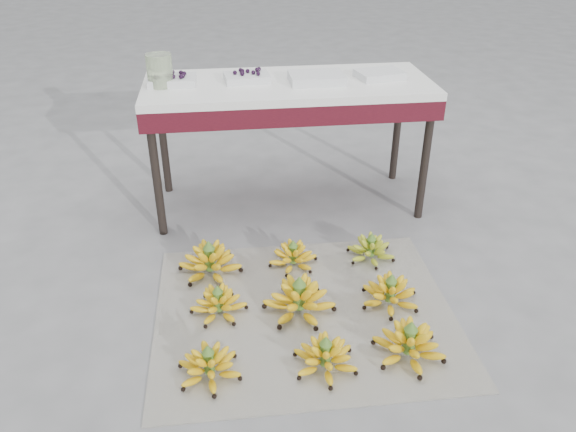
{
  "coord_description": "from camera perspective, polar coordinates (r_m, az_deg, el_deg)",
  "views": [
    {
      "loc": [
        -0.38,
        -1.81,
        1.54
      ],
      "look_at": [
        -0.11,
        0.32,
        0.32
      ],
      "focal_mm": 35.0,
      "sensor_mm": 36.0,
      "label": 1
    }
  ],
  "objects": [
    {
      "name": "tray_far_right",
      "position": [
        3.06,
        9.29,
        14.02
      ],
      "size": [
        0.26,
        0.21,
        0.04
      ],
      "color": "silver",
      "rests_on": "vendor_table"
    },
    {
      "name": "bunch_mid_center",
      "position": [
        2.38,
        1.14,
        -8.51
      ],
      "size": [
        0.38,
        0.38,
        0.18
      ],
      "rotation": [
        0.0,
        0.0,
        -0.32
      ],
      "color": "yellow",
      "rests_on": "newspaper_mat"
    },
    {
      "name": "glass_jar",
      "position": [
        2.93,
        -12.91,
        14.22
      ],
      "size": [
        0.15,
        0.15,
        0.16
      ],
      "primitive_type": "cylinder",
      "rotation": [
        0.0,
        0.0,
        -0.21
      ],
      "color": "beige",
      "rests_on": "vendor_table"
    },
    {
      "name": "bunch_front_center",
      "position": [
        2.15,
        3.8,
        -14.08
      ],
      "size": [
        0.29,
        0.29,
        0.15
      ],
      "rotation": [
        0.0,
        0.0,
        0.21
      ],
      "color": "yellow",
      "rests_on": "newspaper_mat"
    },
    {
      "name": "newspaper_mat",
      "position": [
        2.42,
        1.69,
        -9.76
      ],
      "size": [
        1.26,
        1.06,
        0.01
      ],
      "primitive_type": "cube",
      "rotation": [
        0.0,
        0.0,
        -0.01
      ],
      "color": "silver",
      "rests_on": "ground"
    },
    {
      "name": "ground",
      "position": [
        2.41,
        3.72,
        -10.13
      ],
      "size": [
        60.0,
        60.0,
        0.0
      ],
      "primitive_type": "plane",
      "color": "slate",
      "rests_on": "ground"
    },
    {
      "name": "bunch_front_left",
      "position": [
        2.13,
        -8.01,
        -14.79
      ],
      "size": [
        0.32,
        0.32,
        0.15
      ],
      "rotation": [
        0.0,
        0.0,
        0.44
      ],
      "color": "yellow",
      "rests_on": "newspaper_mat"
    },
    {
      "name": "bunch_front_right",
      "position": [
        2.23,
        12.18,
        -12.59
      ],
      "size": [
        0.34,
        0.34,
        0.17
      ],
      "rotation": [
        0.0,
        0.0,
        0.26
      ],
      "color": "yellow",
      "rests_on": "newspaper_mat"
    },
    {
      "name": "bunch_mid_right",
      "position": [
        2.47,
        10.33,
        -7.75
      ],
      "size": [
        0.28,
        0.28,
        0.16
      ],
      "rotation": [
        0.0,
        0.0,
        0.11
      ],
      "color": "yellow",
      "rests_on": "newspaper_mat"
    },
    {
      "name": "vendor_table",
      "position": [
        2.99,
        0.01,
        12.01
      ],
      "size": [
        1.48,
        0.59,
        0.71
      ],
      "color": "black",
      "rests_on": "ground"
    },
    {
      "name": "bunch_back_center",
      "position": [
        2.67,
        0.52,
        -4.14
      ],
      "size": [
        0.29,
        0.29,
        0.14
      ],
      "rotation": [
        0.0,
        0.0,
        -0.35
      ],
      "color": "yellow",
      "rests_on": "newspaper_mat"
    },
    {
      "name": "tray_left",
      "position": [
        2.97,
        -4.19,
        13.9
      ],
      "size": [
        0.24,
        0.18,
        0.06
      ],
      "color": "silver",
      "rests_on": "vendor_table"
    },
    {
      "name": "bunch_back_left",
      "position": [
        2.63,
        -7.94,
        -4.65
      ],
      "size": [
        0.38,
        0.38,
        0.18
      ],
      "rotation": [
        0.0,
        0.0,
        -0.4
      ],
      "color": "yellow",
      "rests_on": "newspaper_mat"
    },
    {
      "name": "bunch_mid_left",
      "position": [
        2.4,
        -7.07,
        -8.82
      ],
      "size": [
        0.25,
        0.25,
        0.14
      ],
      "rotation": [
        0.0,
        0.0,
        -0.06
      ],
      "color": "yellow",
      "rests_on": "newspaper_mat"
    },
    {
      "name": "tray_right",
      "position": [
        2.95,
        2.92,
        13.83
      ],
      "size": [
        0.28,
        0.2,
        0.04
      ],
      "color": "silver",
      "rests_on": "vendor_table"
    },
    {
      "name": "tray_far_left",
      "position": [
        2.97,
        -11.65,
        13.38
      ],
      "size": [
        0.24,
        0.17,
        0.06
      ],
      "color": "silver",
      "rests_on": "vendor_table"
    },
    {
      "name": "bunch_back_right",
      "position": [
        2.75,
        8.4,
        -3.38
      ],
      "size": [
        0.23,
        0.23,
        0.14
      ],
      "rotation": [
        0.0,
        0.0,
        -0.01
      ],
      "color": "olive",
      "rests_on": "newspaper_mat"
    }
  ]
}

